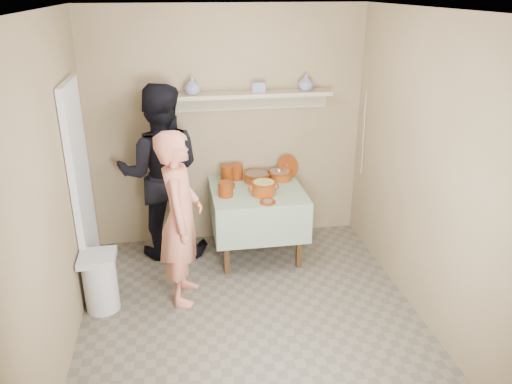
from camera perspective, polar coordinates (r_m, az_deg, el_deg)
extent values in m
plane|color=#655E4F|center=(4.53, -0.31, -14.99)|extent=(3.50, 3.50, 0.00)
cube|color=silver|center=(4.91, -19.29, 0.23)|extent=(0.06, 0.70, 2.00)
cylinder|color=#66260B|center=(5.48, -3.34, 2.14)|extent=(0.14, 0.14, 0.18)
cylinder|color=#66260B|center=(5.53, -2.25, 2.34)|extent=(0.14, 0.14, 0.17)
cylinder|color=#66260B|center=(5.09, -3.49, 0.33)|extent=(0.15, 0.15, 0.15)
cylinder|color=#66260B|center=(5.31, -3.34, 0.72)|extent=(0.17, 0.17, 0.05)
cylinder|color=#66260B|center=(5.59, 3.70, 2.89)|extent=(0.28, 0.19, 0.25)
imported|color=navy|center=(5.44, 5.71, 12.36)|extent=(0.21, 0.21, 0.17)
imported|color=navy|center=(5.24, -7.29, 11.92)|extent=(0.24, 0.24, 0.18)
cube|color=navy|center=(5.34, 0.39, 11.89)|extent=(0.16, 0.13, 0.10)
imported|color=#CF7559|center=(4.53, -8.60, -3.04)|extent=(0.47, 0.65, 1.64)
imported|color=black|center=(5.32, -10.81, 2.15)|extent=(0.95, 0.75, 1.88)
cube|color=#98845D|center=(5.53, -3.29, 7.23)|extent=(3.00, 0.02, 2.60)
cube|color=#98845D|center=(2.37, 6.70, -15.55)|extent=(3.00, 0.02, 2.60)
cube|color=#98845D|center=(3.95, -22.55, -0.96)|extent=(0.02, 3.50, 2.60)
cube|color=#98845D|center=(4.36, 19.64, 1.65)|extent=(0.02, 3.50, 2.60)
cube|color=silver|center=(3.59, -0.41, 20.18)|extent=(3.00, 3.50, 0.02)
cube|color=#4C2D16|center=(5.07, -3.42, -5.78)|extent=(0.05, 0.05, 0.71)
cube|color=#4C2D16|center=(5.19, 4.98, -5.11)|extent=(0.05, 0.05, 0.71)
cube|color=#4C2D16|center=(5.75, -4.26, -2.22)|extent=(0.05, 0.05, 0.71)
cube|color=#4C2D16|center=(5.86, 3.16, -1.71)|extent=(0.05, 0.05, 0.71)
cube|color=#4C2D16|center=(5.30, 0.12, 0.04)|extent=(0.90, 0.90, 0.04)
cube|color=#1E5926|center=(5.29, 0.12, 0.29)|extent=(0.96, 0.96, 0.01)
cube|color=#1E5926|center=(4.95, 1.05, -4.10)|extent=(0.96, 0.01, 0.44)
cube|color=#1E5926|center=(5.81, -0.67, 0.10)|extent=(0.96, 0.01, 0.44)
cube|color=#1E5926|center=(5.32, -4.99, -2.18)|extent=(0.01, 0.96, 0.44)
cube|color=#1E5926|center=(5.47, 5.09, -1.48)|extent=(0.01, 0.96, 0.44)
cylinder|color=maroon|center=(5.48, 0.09, 1.70)|extent=(0.28, 0.28, 0.09)
cylinder|color=#66260B|center=(5.46, 0.09, 2.10)|extent=(0.30, 0.30, 0.01)
cylinder|color=brown|center=(5.47, 0.09, 1.95)|extent=(0.25, 0.25, 0.05)
cylinder|color=maroon|center=(5.54, 2.76, 1.93)|extent=(0.26, 0.26, 0.09)
cylinder|color=#66260B|center=(5.53, 2.77, 2.33)|extent=(0.28, 0.28, 0.01)
cylinder|color=#8C6B54|center=(5.53, 2.76, 2.17)|extent=(0.23, 0.23, 0.05)
cylinder|color=silver|center=(5.37, 3.33, 2.74)|extent=(0.01, 0.22, 0.16)
sphere|color=silver|center=(5.50, 2.63, 2.40)|extent=(0.07, 0.07, 0.07)
cylinder|color=maroon|center=(5.11, 0.88, 0.40)|extent=(0.24, 0.24, 0.14)
cylinder|color=#66260B|center=(5.09, 0.88, 1.07)|extent=(0.25, 0.25, 0.01)
cylinder|color=tan|center=(5.09, 0.88, 0.91)|extent=(0.21, 0.21, 0.05)
torus|color=#66260B|center=(5.09, -0.45, 0.39)|extent=(0.09, 0.02, 0.09)
torus|color=#66260B|center=(5.13, 2.20, 0.56)|extent=(0.09, 0.02, 0.09)
cylinder|color=#66260B|center=(4.95, 1.34, -1.16)|extent=(0.16, 0.16, 0.02)
cylinder|color=#8C6B54|center=(4.94, 1.34, -1.04)|extent=(0.09, 0.09, 0.01)
cube|color=tan|center=(5.33, -1.04, 11.09)|extent=(1.80, 0.25, 0.04)
cube|color=tan|center=(5.46, -1.22, 10.31)|extent=(1.80, 0.02, 0.18)
cylinder|color=silver|center=(4.80, -17.31, -10.10)|extent=(0.30, 0.30, 0.50)
cube|color=silver|center=(4.66, -17.71, -7.19)|extent=(0.32, 0.32, 0.06)
cylinder|color=silver|center=(5.57, 12.37, 9.52)|extent=(0.01, 0.01, 0.30)
cylinder|color=silver|center=(5.63, 12.19, 6.50)|extent=(0.01, 0.01, 0.30)
cylinder|color=silver|center=(5.70, 12.02, 3.55)|extent=(0.01, 0.01, 0.30)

